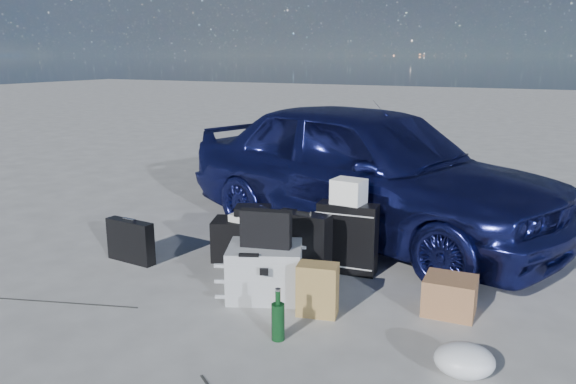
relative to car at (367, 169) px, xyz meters
The scene contains 15 objects.
ground 2.21m from the car, 95.92° to the right, with size 60.00×60.00×0.00m, color #ACABA7.
car is the anchor object (origin of this frame).
pelican_case 1.81m from the car, 95.76° to the right, with size 0.53×0.44×0.39m, color #AAADB0.
laptop_bag 1.76m from the car, 95.16° to the right, with size 0.37×0.09×0.28m, color black.
briefcase 2.30m from the car, 133.68° to the right, with size 0.47×0.10×0.37m, color black.
suitcase_left 1.41m from the car, 91.76° to the right, with size 0.43×0.15×0.56m, color black.
suitcase_right 1.10m from the car, 79.16° to the right, with size 0.48×0.17×0.58m, color black.
white_carton 1.02m from the car, 79.14° to the right, with size 0.25×0.20×0.20m, color white.
duffel_bag 1.36m from the car, 119.90° to the right, with size 0.71×0.30×0.35m, color black.
flat_box_white 1.31m from the car, 118.95° to the right, with size 0.35×0.27×0.06m, color white.
flat_box_black 1.30m from the car, 119.51° to the right, with size 0.30×0.21×0.06m, color black.
kraft_bag 1.93m from the car, 80.87° to the right, with size 0.27×0.16×0.36m, color olive.
cardboard_box 1.88m from the car, 52.13° to the right, with size 0.34×0.30×0.26m, color olive.
plastic_bag 2.62m from the car, 58.57° to the right, with size 0.33×0.28×0.18m, color silver.
green_bottle 2.35m from the car, 84.50° to the right, with size 0.08×0.08×0.33m, color black.
Camera 1 is at (1.93, -3.02, 1.73)m, focal length 35.00 mm.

